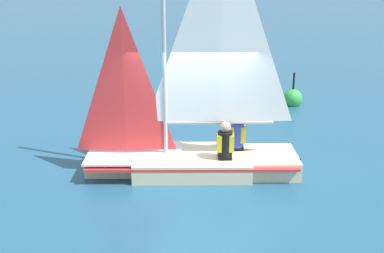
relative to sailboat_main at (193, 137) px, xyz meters
The scene contains 5 objects.
ground_plane 0.76m from the sailboat_main, 101.80° to the right, with size 260.00×260.00×0.00m, color #235675.
sailboat_main is the anchor object (origin of this frame).
sailor_helm 0.69m from the sailboat_main, 57.10° to the left, with size 0.36×0.39×1.16m.
sailor_crew 0.96m from the sailboat_main, 94.17° to the left, with size 0.36×0.39×1.16m.
buoy_marker 5.81m from the sailboat_main, 136.04° to the left, with size 0.59×0.59×1.09m.
Camera 1 is at (9.02, -1.95, 4.15)m, focal length 45.00 mm.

